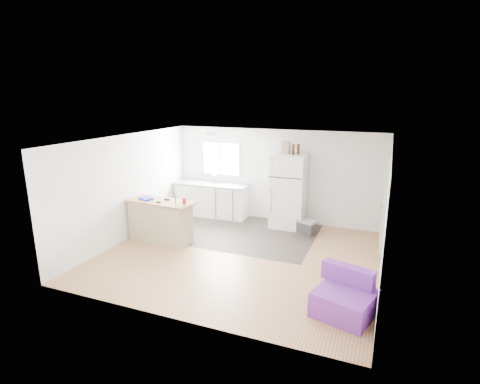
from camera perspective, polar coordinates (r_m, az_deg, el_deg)
name	(u,v)px	position (r m, az deg, el deg)	size (l,w,h in m)	color
room	(240,200)	(7.52, -0.06, -1.20)	(5.51, 5.01, 2.41)	olive
vinyl_zone	(231,231)	(9.26, -1.34, -5.92)	(4.05, 2.50, 0.00)	#312A25
window	(221,159)	(10.27, -2.91, 5.09)	(1.18, 0.06, 0.98)	white
interior_door	(385,203)	(8.55, 21.23, -1.52)	(0.11, 0.92, 2.10)	white
ceiling_fixture	(211,134)	(8.87, -4.41, 8.82)	(0.30, 0.30, 0.07)	white
kitchen_cabinets	(212,199)	(10.31, -4.26, -1.10)	(2.06, 0.71, 1.19)	white
peninsula	(161,221)	(8.66, -12.00, -4.31)	(1.60, 0.71, 0.96)	tan
refrigerator	(289,191)	(9.38, 7.43, 0.17)	(0.83, 0.79, 1.86)	white
cooler	(307,227)	(9.17, 10.14, -5.22)	(0.53, 0.45, 0.34)	#2D2E30
purple_seat	(345,299)	(6.12, 15.68, -15.37)	(1.01, 0.99, 0.68)	purple
cleaner_jug	(168,237)	(8.62, -10.86, -6.77)	(0.16, 0.13, 0.33)	white
mop	(174,236)	(8.44, -10.05, -6.56)	(0.23, 0.32, 1.15)	green
red_cup	(184,201)	(8.16, -8.51, -1.38)	(0.08, 0.08, 0.12)	red
blue_tray	(146,199)	(8.68, -14.14, -0.98)	(0.30, 0.22, 0.04)	#1428C0
tool_a	(167,199)	(8.53, -11.09, -1.11)	(0.14, 0.05, 0.03)	black
tool_b	(158,202)	(8.36, -12.34, -1.51)	(0.10, 0.04, 0.03)	black
cardboard_box	(286,148)	(9.17, 7.01, 6.73)	(0.20, 0.10, 0.30)	tan
bottle_left	(293,149)	(9.06, 8.10, 6.44)	(0.07, 0.07, 0.25)	#3B210A
bottle_right	(298,149)	(9.13, 8.88, 6.47)	(0.07, 0.07, 0.25)	#3B210A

